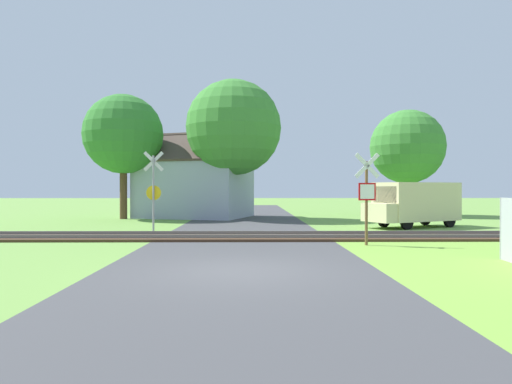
{
  "coord_description": "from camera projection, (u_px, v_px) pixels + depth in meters",
  "views": [
    {
      "loc": [
        0.27,
        -10.74,
        1.95
      ],
      "look_at": [
        0.5,
        8.03,
        1.8
      ],
      "focal_mm": 32.0,
      "sensor_mm": 36.0,
      "label": 1
    }
  ],
  "objects": [
    {
      "name": "ground_plane",
      "position": [
        239.0,
        271.0,
        10.75
      ],
      "size": [
        160.0,
        160.0,
        0.0
      ],
      "primitive_type": "plane",
      "color": "#6B9942"
    },
    {
      "name": "road_asphalt",
      "position": [
        241.0,
        258.0,
        12.75
      ],
      "size": [
        6.69,
        80.0,
        0.01
      ],
      "primitive_type": "cube",
      "color": "#424244",
      "rests_on": "ground"
    },
    {
      "name": "rail_track",
      "position": [
        244.0,
        237.0,
        17.78
      ],
      "size": [
        60.0,
        2.6,
        0.22
      ],
      "color": "#422D1E",
      "rests_on": "ground"
    },
    {
      "name": "stop_sign_near",
      "position": [
        367.0,
        193.0,
        15.57
      ],
      "size": [
        0.88,
        0.17,
        3.17
      ],
      "rotation": [
        0.0,
        0.0,
        3.24
      ],
      "color": "brown",
      "rests_on": "ground"
    },
    {
      "name": "crossing_sign_far",
      "position": [
        153.0,
        188.0,
        19.73
      ],
      "size": [
        0.88,
        0.13,
        3.56
      ],
      "rotation": [
        0.0,
        0.0,
        0.02
      ],
      "color": "#9E9EA5",
      "rests_on": "ground"
    },
    {
      "name": "house",
      "position": [
        195.0,
        187.0,
        30.81
      ],
      "size": [
        8.41,
        7.47,
        5.75
      ],
      "rotation": [
        0.0,
        0.0,
        -0.3
      ],
      "color": "#99A3B7",
      "rests_on": "ground"
    },
    {
      "name": "tree_left",
      "position": [
        123.0,
        135.0,
        29.0
      ],
      "size": [
        5.05,
        5.05,
        7.92
      ],
      "color": "#513823",
      "rests_on": "ground"
    },
    {
      "name": "tree_far",
      "position": [
        407.0,
        147.0,
        32.34
      ],
      "size": [
        5.23,
        5.23,
        7.52
      ],
      "color": "#513823",
      "rests_on": "ground"
    },
    {
      "name": "tree_center",
      "position": [
        234.0,
        128.0,
        28.73
      ],
      "size": [
        6.02,
        6.02,
        8.79
      ],
      "color": "#513823",
      "rests_on": "ground"
    },
    {
      "name": "mail_truck",
      "position": [
        414.0,
        203.0,
        22.75
      ],
      "size": [
        5.22,
        3.8,
        2.24
      ],
      "rotation": [
        0.0,
        0.0,
        2.02
      ],
      "color": "beige",
      "rests_on": "ground"
    }
  ]
}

